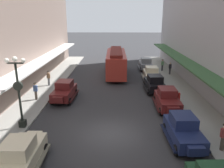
{
  "coord_description": "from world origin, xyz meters",
  "views": [
    {
      "loc": [
        0.35,
        -14.05,
        7.88
      ],
      "look_at": [
        0.0,
        6.0,
        1.8
      ],
      "focal_mm": 36.13,
      "sensor_mm": 36.0,
      "label": 1
    }
  ],
  "objects_px": {
    "parked_car_7": "(64,90)",
    "parked_car_3": "(183,129)",
    "streetcar": "(116,62)",
    "pedestrian_4": "(49,78)",
    "parked_car_4": "(146,64)",
    "pedestrian_0": "(36,91)",
    "parked_car_2": "(154,83)",
    "fire_hydrant": "(179,97)",
    "parked_car_1": "(21,154)",
    "pedestrian_2": "(162,65)",
    "pedestrian_1": "(170,68)",
    "lamp_post_with_clock": "(18,90)",
    "pedestrian_3": "(223,137)",
    "parked_car_6": "(151,73)",
    "parked_car_5": "(167,99)"
  },
  "relations": [
    {
      "from": "parked_car_1",
      "to": "pedestrian_1",
      "type": "bearing_deg",
      "value": 58.45
    },
    {
      "from": "lamp_post_with_clock",
      "to": "pedestrian_0",
      "type": "xyz_separation_m",
      "value": [
        -0.9,
        5.52,
        -1.97
      ]
    },
    {
      "from": "parked_car_6",
      "to": "parked_car_4",
      "type": "bearing_deg",
      "value": 89.4
    },
    {
      "from": "parked_car_2",
      "to": "streetcar",
      "type": "xyz_separation_m",
      "value": [
        -4.15,
        6.94,
        0.96
      ]
    },
    {
      "from": "parked_car_5",
      "to": "parked_car_2",
      "type": "bearing_deg",
      "value": 94.04
    },
    {
      "from": "parked_car_7",
      "to": "parked_car_3",
      "type": "bearing_deg",
      "value": -39.47
    },
    {
      "from": "parked_car_3",
      "to": "parked_car_5",
      "type": "distance_m",
      "value": 5.57
    },
    {
      "from": "streetcar",
      "to": "pedestrian_3",
      "type": "distance_m",
      "value": 19.45
    },
    {
      "from": "parked_car_3",
      "to": "pedestrian_2",
      "type": "distance_m",
      "value": 19.52
    },
    {
      "from": "parked_car_2",
      "to": "parked_car_7",
      "type": "xyz_separation_m",
      "value": [
        -9.18,
        -2.71,
        0.0
      ]
    },
    {
      "from": "parked_car_5",
      "to": "lamp_post_with_clock",
      "type": "bearing_deg",
      "value": -161.26
    },
    {
      "from": "parked_car_5",
      "to": "pedestrian_2",
      "type": "distance_m",
      "value": 13.98
    },
    {
      "from": "parked_car_5",
      "to": "pedestrian_1",
      "type": "relative_size",
      "value": 2.6
    },
    {
      "from": "parked_car_2",
      "to": "pedestrian_1",
      "type": "relative_size",
      "value": 2.63
    },
    {
      "from": "parked_car_6",
      "to": "fire_hydrant",
      "type": "height_order",
      "value": "parked_car_6"
    },
    {
      "from": "fire_hydrant",
      "to": "pedestrian_1",
      "type": "xyz_separation_m",
      "value": [
        1.43,
        10.13,
        0.43
      ]
    },
    {
      "from": "parked_car_7",
      "to": "pedestrian_1",
      "type": "bearing_deg",
      "value": 37.74
    },
    {
      "from": "parked_car_4",
      "to": "parked_car_5",
      "type": "distance_m",
      "value": 15.07
    },
    {
      "from": "lamp_post_with_clock",
      "to": "pedestrian_2",
      "type": "height_order",
      "value": "lamp_post_with_clock"
    },
    {
      "from": "fire_hydrant",
      "to": "pedestrian_2",
      "type": "xyz_separation_m",
      "value": [
        0.78,
        12.18,
        0.45
      ]
    },
    {
      "from": "parked_car_5",
      "to": "parked_car_1",
      "type": "bearing_deg",
      "value": -138.37
    },
    {
      "from": "parked_car_3",
      "to": "pedestrian_2",
      "type": "relative_size",
      "value": 2.58
    },
    {
      "from": "pedestrian_0",
      "to": "pedestrian_1",
      "type": "relative_size",
      "value": 1.02
    },
    {
      "from": "parked_car_3",
      "to": "lamp_post_with_clock",
      "type": "height_order",
      "value": "lamp_post_with_clock"
    },
    {
      "from": "parked_car_4",
      "to": "fire_hydrant",
      "type": "distance_m",
      "value": 13.53
    },
    {
      "from": "pedestrian_4",
      "to": "pedestrian_3",
      "type": "bearing_deg",
      "value": -42.44
    },
    {
      "from": "fire_hydrant",
      "to": "parked_car_3",
      "type": "bearing_deg",
      "value": -103.02
    },
    {
      "from": "parked_car_3",
      "to": "pedestrian_4",
      "type": "xyz_separation_m",
      "value": [
        -12.08,
        11.9,
        0.07
      ]
    },
    {
      "from": "streetcar",
      "to": "parked_car_7",
      "type": "bearing_deg",
      "value": -117.55
    },
    {
      "from": "parked_car_4",
      "to": "pedestrian_0",
      "type": "xyz_separation_m",
      "value": [
        -12.17,
        -13.37,
        0.07
      ]
    },
    {
      "from": "parked_car_4",
      "to": "fire_hydrant",
      "type": "bearing_deg",
      "value": -83.73
    },
    {
      "from": "pedestrian_2",
      "to": "pedestrian_0",
      "type": "bearing_deg",
      "value": -140.02
    },
    {
      "from": "lamp_post_with_clock",
      "to": "parked_car_7",
      "type": "bearing_deg",
      "value": 73.64
    },
    {
      "from": "streetcar",
      "to": "pedestrian_1",
      "type": "bearing_deg",
      "value": -0.15
    },
    {
      "from": "streetcar",
      "to": "pedestrian_4",
      "type": "xyz_separation_m",
      "value": [
        -7.77,
        -5.44,
        -0.89
      ]
    },
    {
      "from": "parked_car_5",
      "to": "parked_car_3",
      "type": "bearing_deg",
      "value": -91.88
    },
    {
      "from": "parked_car_1",
      "to": "pedestrian_2",
      "type": "xyz_separation_m",
      "value": [
        11.75,
        22.23,
        0.07
      ]
    },
    {
      "from": "lamp_post_with_clock",
      "to": "pedestrian_2",
      "type": "distance_m",
      "value": 22.31
    },
    {
      "from": "parked_car_5",
      "to": "lamp_post_with_clock",
      "type": "xyz_separation_m",
      "value": [
        -11.27,
        -3.82,
        2.04
      ]
    },
    {
      "from": "lamp_post_with_clock",
      "to": "pedestrian_2",
      "type": "relative_size",
      "value": 3.09
    },
    {
      "from": "parked_car_3",
      "to": "pedestrian_2",
      "type": "xyz_separation_m",
      "value": [
        2.44,
        19.36,
        0.07
      ]
    },
    {
      "from": "parked_car_6",
      "to": "fire_hydrant",
      "type": "distance_m",
      "value": 7.6
    },
    {
      "from": "parked_car_4",
      "to": "parked_car_7",
      "type": "distance_m",
      "value": 16.06
    },
    {
      "from": "parked_car_3",
      "to": "fire_hydrant",
      "type": "distance_m",
      "value": 7.38
    },
    {
      "from": "pedestrian_1",
      "to": "parked_car_3",
      "type": "bearing_deg",
      "value": -100.12
    },
    {
      "from": "parked_car_2",
      "to": "fire_hydrant",
      "type": "xyz_separation_m",
      "value": [
        1.82,
        -3.22,
        -0.38
      ]
    },
    {
      "from": "streetcar",
      "to": "pedestrian_1",
      "type": "distance_m",
      "value": 7.46
    },
    {
      "from": "pedestrian_1",
      "to": "pedestrian_4",
      "type": "height_order",
      "value": "pedestrian_4"
    },
    {
      "from": "parked_car_2",
      "to": "fire_hydrant",
      "type": "distance_m",
      "value": 3.72
    },
    {
      "from": "parked_car_1",
      "to": "parked_car_2",
      "type": "xyz_separation_m",
      "value": [
        9.14,
        13.27,
        0.0
      ]
    }
  ]
}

